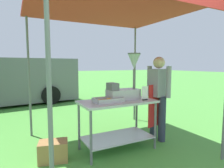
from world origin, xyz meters
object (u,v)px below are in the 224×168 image
at_px(donut_fryer, 126,84).
at_px(vendor, 158,94).
at_px(menu_sign, 145,94).
at_px(supply_crate, 53,151).
at_px(stall_canopy, 115,10).
at_px(donut_tray, 108,101).
at_px(donut_cart, 117,115).

bearing_deg(donut_fryer, vendor, -2.92).
distance_m(menu_sign, supply_crate, 1.73).
bearing_deg(stall_canopy, vendor, -5.07).
height_order(menu_sign, supply_crate, menu_sign).
height_order(stall_canopy, vendor, stall_canopy).
xyz_separation_m(donut_tray, donut_fryer, (0.39, 0.09, 0.25)).
height_order(donut_fryer, vendor, donut_fryer).
bearing_deg(supply_crate, stall_canopy, 0.13).
bearing_deg(menu_sign, donut_tray, 169.14).
relative_size(stall_canopy, donut_fryer, 3.38).
height_order(donut_tray, supply_crate, donut_tray).
xyz_separation_m(menu_sign, supply_crate, (-1.51, 0.26, -0.80)).
bearing_deg(vendor, stall_canopy, 174.93).
xyz_separation_m(donut_cart, vendor, (0.90, 0.02, 0.29)).
distance_m(menu_sign, vendor, 0.49).
height_order(donut_cart, supply_crate, donut_cart).
relative_size(menu_sign, vendor, 0.15).
relative_size(donut_fryer, supply_crate, 1.68).
xyz_separation_m(stall_canopy, supply_crate, (-1.06, -0.00, -2.21)).
bearing_deg(stall_canopy, donut_tray, -146.20).
height_order(stall_canopy, supply_crate, stall_canopy).
bearing_deg(vendor, donut_fryer, 177.08).
height_order(stall_canopy, donut_cart, stall_canopy).
distance_m(donut_fryer, supply_crate, 1.59).
bearing_deg(donut_cart, supply_crate, 174.86).
distance_m(donut_cart, donut_fryer, 0.55).
bearing_deg(donut_tray, stall_canopy, 33.80).
distance_m(donut_cart, donut_tray, 0.33).
bearing_deg(vendor, donut_tray, -177.21).
distance_m(stall_canopy, donut_tray, 1.51).
bearing_deg(stall_canopy, donut_cart, -90.00).
distance_m(donut_tray, menu_sign, 0.67).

